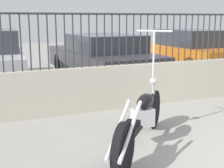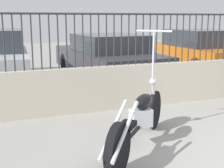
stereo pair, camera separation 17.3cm
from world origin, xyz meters
TOP-DOWN VIEW (x-y plane):
  - low_wall at (0.00, 2.92)m, footprint 10.50×0.18m
  - fence_railing at (0.00, 2.92)m, footprint 10.50×0.04m
  - motorcycle_black at (-1.29, 1.02)m, footprint 1.64×1.77m
  - car_dark_grey at (-0.02, 5.68)m, footprint 2.02×4.43m
  - car_orange at (3.12, 5.97)m, footprint 1.79×4.22m

SIDE VIEW (x-z plane):
  - motorcycle_black at x=-1.29m, z-range -0.37..1.17m
  - low_wall at x=0.00m, z-range 0.00..0.83m
  - car_dark_grey at x=-0.02m, z-range 0.01..1.29m
  - car_orange at x=3.12m, z-range 0.00..1.36m
  - fence_railing at x=0.00m, z-range 0.95..1.92m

